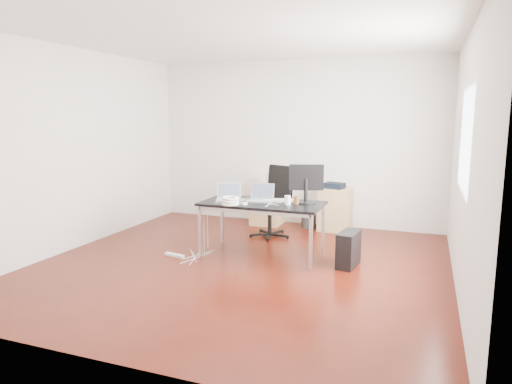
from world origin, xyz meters
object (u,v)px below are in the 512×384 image
(office_chair, at_px, (274,198))
(filing_cabinet_left, at_px, (267,204))
(filing_cabinet_right, at_px, (335,209))
(pc_tower, at_px, (348,249))
(desk, at_px, (262,206))

(office_chair, bearing_deg, filing_cabinet_left, 139.92)
(filing_cabinet_left, bearing_deg, filing_cabinet_right, 0.00)
(filing_cabinet_right, relative_size, pc_tower, 1.56)
(office_chair, bearing_deg, filing_cabinet_right, 64.86)
(office_chair, xyz_separation_m, pc_tower, (1.34, -1.08, -0.39))
(filing_cabinet_left, height_order, pc_tower, filing_cabinet_left)
(desk, relative_size, office_chair, 1.48)
(desk, xyz_separation_m, pc_tower, (1.16, -0.04, -0.46))
(pc_tower, bearing_deg, desk, -174.58)
(filing_cabinet_left, bearing_deg, pc_tower, -46.70)
(office_chair, bearing_deg, desk, -56.17)
(filing_cabinet_left, distance_m, pc_tower, 2.47)
(filing_cabinet_left, bearing_deg, office_chair, -63.90)
(desk, height_order, filing_cabinet_right, desk)
(filing_cabinet_left, distance_m, filing_cabinet_right, 1.18)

